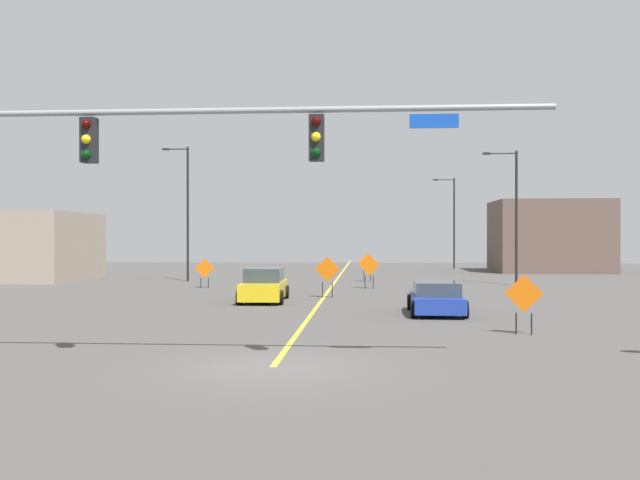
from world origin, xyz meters
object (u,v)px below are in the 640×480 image
at_px(street_lamp_mid_right, 186,208).
at_px(construction_sign_median_far, 367,264).
at_px(street_lamp_near_left, 453,219).
at_px(construction_sign_right_lane, 524,297).
at_px(street_lamp_near_right, 514,211).
at_px(car_blue_far, 436,298).
at_px(construction_sign_median_near, 327,271).
at_px(car_yellow_distant, 264,285).
at_px(traffic_signal_assembly, 105,156).
at_px(construction_sign_left_lane, 369,267).
at_px(construction_sign_left_shoulder, 205,270).

relative_size(street_lamp_mid_right, construction_sign_median_far, 4.81).
bearing_deg(street_lamp_near_left, construction_sign_right_lane, -94.27).
distance_m(street_lamp_near_right, car_blue_far, 17.75).
relative_size(construction_sign_median_near, car_blue_far, 0.50).
xyz_separation_m(construction_sign_right_lane, car_yellow_distant, (-9.56, 10.11, -0.42)).
distance_m(traffic_signal_assembly, car_blue_far, 14.74).
bearing_deg(construction_sign_right_lane, construction_sign_median_far, 101.14).
bearing_deg(construction_sign_left_lane, construction_sign_left_shoulder, -179.14).
bearing_deg(street_lamp_mid_right, traffic_signal_assembly, -78.28).
xyz_separation_m(traffic_signal_assembly, street_lamp_mid_right, (-6.13, 29.57, 0.09)).
height_order(street_lamp_mid_right, construction_sign_left_lane, street_lamp_mid_right).
bearing_deg(construction_sign_right_lane, car_yellow_distant, 133.40).
distance_m(traffic_signal_assembly, street_lamp_near_right, 31.08).
height_order(construction_sign_median_far, car_blue_far, construction_sign_median_far).
distance_m(street_lamp_mid_right, street_lamp_near_left, 28.30).
bearing_deg(construction_sign_right_lane, construction_sign_left_lane, 104.37).
xyz_separation_m(construction_sign_left_lane, construction_sign_median_near, (-2.07, -6.05, 0.04)).
xyz_separation_m(street_lamp_near_right, construction_sign_right_lane, (-4.25, -21.48, -3.44)).
xyz_separation_m(construction_sign_right_lane, construction_sign_left_shoulder, (-14.31, 18.08, -0.08)).
distance_m(street_lamp_near_right, construction_sign_median_near, 14.76).
bearing_deg(car_yellow_distant, street_lamp_mid_right, 118.35).
relative_size(construction_sign_left_lane, car_blue_far, 0.48).
distance_m(construction_sign_right_lane, car_blue_far, 5.82).
xyz_separation_m(street_lamp_near_right, construction_sign_left_lane, (-8.91, -3.25, -3.35)).
bearing_deg(construction_sign_right_lane, street_lamp_near_left, 85.73).
bearing_deg(car_blue_far, street_lamp_mid_right, 128.82).
distance_m(construction_sign_left_lane, construction_sign_median_far, 6.14).
relative_size(street_lamp_mid_right, construction_sign_right_lane, 4.95).
height_order(street_lamp_mid_right, construction_sign_median_near, street_lamp_mid_right).
height_order(street_lamp_near_right, construction_sign_right_lane, street_lamp_near_right).
height_order(traffic_signal_assembly, street_lamp_mid_right, street_lamp_mid_right).
distance_m(construction_sign_left_lane, car_blue_far, 13.10).
bearing_deg(construction_sign_median_far, car_blue_far, -81.95).
xyz_separation_m(construction_sign_right_lane, construction_sign_median_far, (-4.80, 24.37, 0.05)).
distance_m(traffic_signal_assembly, construction_sign_right_lane, 12.81).
bearing_deg(car_blue_far, construction_sign_left_shoulder, 133.86).
height_order(street_lamp_mid_right, car_blue_far, street_lamp_mid_right).
distance_m(car_yellow_distant, car_blue_far, 8.82).
bearing_deg(street_lamp_mid_right, construction_sign_left_shoulder, -65.18).
height_order(construction_sign_left_shoulder, car_blue_far, construction_sign_left_shoulder).
xyz_separation_m(street_lamp_mid_right, construction_sign_left_lane, (12.32, -5.66, -3.71)).
bearing_deg(construction_sign_median_near, street_lamp_near_right, 40.24).
bearing_deg(street_lamp_mid_right, construction_sign_right_lane, -54.57).
bearing_deg(car_blue_far, construction_sign_left_lane, 101.26).
height_order(traffic_signal_assembly, construction_sign_right_lane, traffic_signal_assembly).
height_order(traffic_signal_assembly, construction_sign_median_far, traffic_signal_assembly).
relative_size(traffic_signal_assembly, street_lamp_near_right, 1.93).
distance_m(traffic_signal_assembly, construction_sign_left_lane, 24.96).
height_order(construction_sign_median_far, car_yellow_distant, construction_sign_median_far).
xyz_separation_m(construction_sign_median_near, construction_sign_left_shoulder, (-7.57, 5.90, -0.22)).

